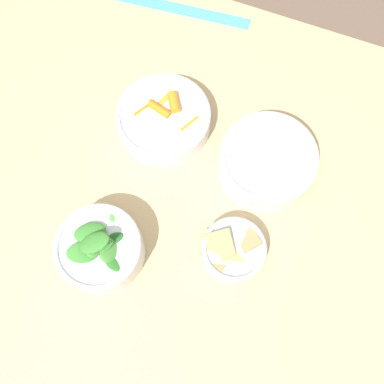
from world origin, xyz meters
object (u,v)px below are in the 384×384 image
(bowl_carrots, at_px, (164,118))
(bowl_beans_hotdog, at_px, (267,162))
(bowl_cookies, at_px, (233,250))
(ruler, at_px, (182,10))
(bowl_greens, at_px, (100,249))

(bowl_carrots, relative_size, bowl_beans_hotdog, 1.01)
(bowl_cookies, height_order, ruler, bowl_cookies)
(bowl_carrots, height_order, bowl_greens, bowl_greens)
(bowl_greens, bearing_deg, ruler, 97.46)
(bowl_carrots, distance_m, ruler, 0.29)
(bowl_cookies, xyz_separation_m, ruler, (-0.29, 0.47, -0.02))
(bowl_beans_hotdog, relative_size, ruler, 0.59)
(bowl_cookies, bearing_deg, ruler, 121.38)
(bowl_carrots, height_order, bowl_beans_hotdog, bowl_beans_hotdog)
(bowl_beans_hotdog, bearing_deg, ruler, 134.69)
(bowl_greens, bearing_deg, bowl_carrots, 89.80)
(bowl_greens, relative_size, bowl_cookies, 1.24)
(bowl_greens, xyz_separation_m, bowl_cookies, (0.22, 0.09, -0.02))
(bowl_greens, bearing_deg, bowl_cookies, 21.90)
(bowl_cookies, bearing_deg, bowl_carrots, 137.85)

